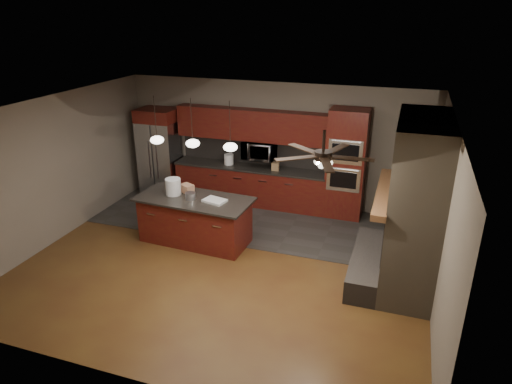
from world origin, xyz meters
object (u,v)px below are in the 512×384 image
at_px(counter_box, 275,166).
at_px(paint_tray, 215,201).
at_px(oven_tower, 346,164).
at_px(microwave, 259,150).
at_px(refrigerator, 160,152).
at_px(cardboard_box, 187,188).
at_px(paint_can, 190,196).
at_px(white_bucket, 173,187).
at_px(kitchen_island, 195,220).
at_px(counter_bucket, 229,159).

bearing_deg(counter_box, paint_tray, -111.40).
distance_m(oven_tower, microwave, 1.98).
height_order(refrigerator, counter_box, refrigerator).
bearing_deg(counter_box, cardboard_box, -130.67).
distance_m(refrigerator, paint_can, 2.82).
distance_m(microwave, white_bucket, 2.40).
bearing_deg(counter_box, kitchen_island, -122.17).
xyz_separation_m(paint_can, paint_tray, (0.48, 0.04, -0.04)).
bearing_deg(microwave, counter_box, -13.50).
relative_size(oven_tower, paint_tray, 5.77).
relative_size(refrigerator, kitchen_island, 0.93).
relative_size(microwave, counter_bucket, 3.03).
distance_m(oven_tower, cardboard_box, 3.41).
bearing_deg(paint_tray, refrigerator, 151.79).
bearing_deg(paint_can, counter_box, 64.09).
bearing_deg(white_bucket, kitchen_island, -6.89).
bearing_deg(refrigerator, counter_bucket, 2.65).
bearing_deg(counter_bucket, white_bucket, -98.79).
xyz_separation_m(oven_tower, refrigerator, (-4.46, -0.07, -0.14)).
height_order(oven_tower, microwave, oven_tower).
height_order(microwave, counter_bucket, microwave).
relative_size(white_bucket, counter_box, 1.77).
height_order(paint_can, cardboard_box, cardboard_box).
distance_m(white_bucket, cardboard_box, 0.28).
distance_m(refrigerator, counter_bucket, 1.76).
distance_m(paint_can, paint_tray, 0.49).
bearing_deg(counter_bucket, oven_tower, -0.16).
height_order(oven_tower, counter_bucket, oven_tower).
relative_size(refrigerator, counter_box, 11.63).
distance_m(kitchen_island, white_bucket, 0.77).
height_order(cardboard_box, counter_box, same).
xyz_separation_m(refrigerator, kitchen_island, (1.89, -2.07, -0.59)).
relative_size(oven_tower, counter_bucket, 9.85).
relative_size(oven_tower, paint_can, 12.13).
distance_m(oven_tower, white_bucket, 3.67).
bearing_deg(counter_box, paint_can, -122.42).
distance_m(microwave, paint_can, 2.36).
relative_size(cardboard_box, counter_box, 1.40).
height_order(counter_bucket, counter_box, counter_bucket).
distance_m(white_bucket, counter_bucket, 2.12).
distance_m(oven_tower, kitchen_island, 3.42).
bearing_deg(paint_tray, microwave, 99.81).
bearing_deg(kitchen_island, refrigerator, 135.74).
distance_m(refrigerator, paint_tray, 3.13).
bearing_deg(counter_bucket, paint_can, -87.53).
xyz_separation_m(refrigerator, counter_box, (2.90, 0.03, -0.06)).
height_order(paint_can, counter_box, counter_box).
bearing_deg(oven_tower, white_bucket, -145.41).
xyz_separation_m(kitchen_island, white_bucket, (-0.46, 0.06, 0.62)).
relative_size(paint_can, cardboard_box, 0.78).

